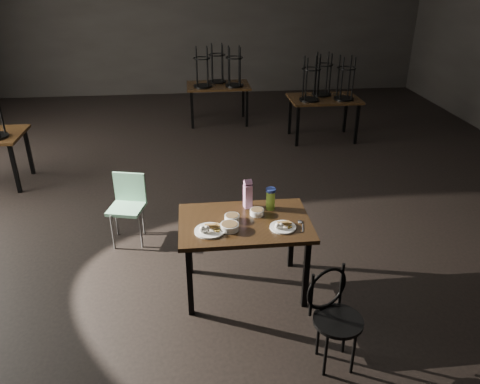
{
  "coord_description": "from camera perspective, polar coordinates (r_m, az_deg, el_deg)",
  "views": [
    {
      "loc": [
        -0.46,
        -5.31,
        2.88
      ],
      "look_at": [
        -0.02,
        -1.24,
        0.85
      ],
      "focal_mm": 35.0,
      "sensor_mm": 36.0,
      "label": 1
    }
  ],
  "objects": [
    {
      "name": "bentwood_chair",
      "position": [
        3.75,
        11.31,
        -14.03
      ],
      "size": [
        0.43,
        0.42,
        0.81
      ],
      "rotation": [
        0.0,
        0.0,
        0.39
      ],
      "color": "black",
      "rests_on": "ground"
    },
    {
      "name": "bowl_near",
      "position": [
        4.26,
        -0.98,
        -3.15
      ],
      "size": [
        0.14,
        0.14,
        0.05
      ],
      "color": "white",
      "rests_on": "main_table"
    },
    {
      "name": "water_bottle",
      "position": [
        4.44,
        3.74,
        -0.79
      ],
      "size": [
        0.1,
        0.1,
        0.21
      ],
      "color": "#A2E944",
      "rests_on": "main_table"
    },
    {
      "name": "bowl_far",
      "position": [
        4.36,
        2.08,
        -2.44
      ],
      "size": [
        0.13,
        0.13,
        0.05
      ],
      "color": "white",
      "rests_on": "main_table"
    },
    {
      "name": "school_chair",
      "position": [
        5.36,
        -13.51,
        -1.17
      ],
      "size": [
        0.44,
        0.44,
        0.78
      ],
      "rotation": [
        0.0,
        0.0,
        -0.24
      ],
      "color": "#74B590",
      "rests_on": "ground"
    },
    {
      "name": "bg_table_far",
      "position": [
        9.19,
        -2.68,
        13.09
      ],
      "size": [
        1.2,
        0.8,
        1.48
      ],
      "color": "black",
      "rests_on": "ground"
    },
    {
      "name": "spoon",
      "position": [
        4.27,
        7.38,
        -3.71
      ],
      "size": [
        0.05,
        0.21,
        0.01
      ],
      "color": "silver",
      "rests_on": "main_table"
    },
    {
      "name": "bowl_big",
      "position": [
        4.12,
        -1.29,
        -4.24
      ],
      "size": [
        0.17,
        0.17,
        0.06
      ],
      "color": "white",
      "rests_on": "main_table"
    },
    {
      "name": "plate_left",
      "position": [
        4.1,
        -3.73,
        -4.56
      ],
      "size": [
        0.27,
        0.27,
        0.09
      ],
      "color": "white",
      "rests_on": "main_table"
    },
    {
      "name": "juice_carton",
      "position": [
        4.44,
        0.96,
        -0.31
      ],
      "size": [
        0.09,
        0.09,
        0.29
      ],
      "color": "#8A1968",
      "rests_on": "main_table"
    },
    {
      "name": "plate_right",
      "position": [
        4.17,
        5.23,
        -4.15
      ],
      "size": [
        0.24,
        0.24,
        0.08
      ],
      "color": "white",
      "rests_on": "main_table"
    },
    {
      "name": "bg_table_right",
      "position": [
        8.38,
        10.26,
        11.41
      ],
      "size": [
        1.2,
        0.8,
        1.48
      ],
      "color": "black",
      "rests_on": "ground"
    },
    {
      "name": "room",
      "position": [
        5.36,
        -1.99,
        20.46
      ],
      "size": [
        12.0,
        12.04,
        3.22
      ],
      "color": "black",
      "rests_on": "ground"
    },
    {
      "name": "main_table",
      "position": [
        4.3,
        0.57,
        -4.48
      ],
      "size": [
        1.2,
        0.8,
        0.75
      ],
      "color": "black",
      "rests_on": "ground"
    }
  ]
}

